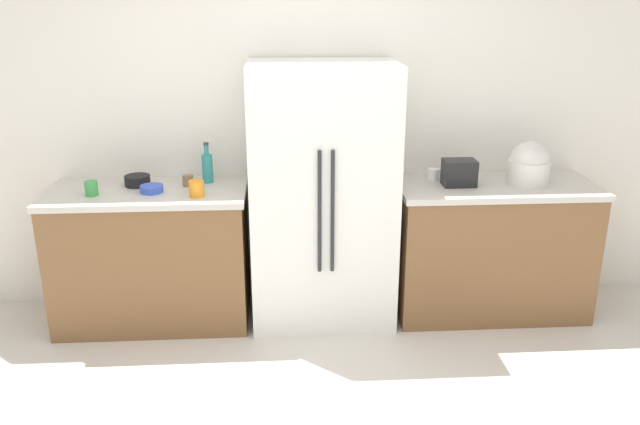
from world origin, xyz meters
TOP-DOWN VIEW (x-y plane):
  - kitchen_back_panel at (0.00, 1.83)m, footprint 5.55×0.10m
  - counter_left at (-1.01, 1.46)m, footprint 1.29×0.65m
  - counter_right at (1.30, 1.46)m, footprint 1.33×0.65m
  - refrigerator at (0.13, 1.44)m, footprint 0.94×0.65m
  - toaster at (1.04, 1.43)m, footprint 0.21×0.15m
  - rice_cooker at (1.51, 1.43)m, footprint 0.28×0.28m
  - bottle_a at (-0.63, 1.61)m, footprint 0.07×0.07m
  - cup_a at (-0.67, 1.29)m, footprint 0.09×0.09m
  - cup_b at (0.90, 1.56)m, footprint 0.08×0.08m
  - cup_c at (-0.75, 1.54)m, footprint 0.07×0.07m
  - cup_d at (-1.33, 1.36)m, footprint 0.08×0.08m
  - bowl_a at (-0.97, 1.40)m, footprint 0.15×0.15m
  - bowl_b at (-1.09, 1.56)m, footprint 0.17×0.17m

SIDE VIEW (x-z plane):
  - counter_right at x=1.30m, z-range 0.00..0.93m
  - counter_left at x=-1.01m, z-range 0.00..0.93m
  - refrigerator at x=0.13m, z-range 0.00..1.74m
  - bowl_a at x=-0.97m, z-range 0.93..0.98m
  - bowl_b at x=-1.09m, z-range 0.93..1.00m
  - cup_c at x=-0.75m, z-range 0.93..1.00m
  - cup_b at x=0.90m, z-range 0.93..1.01m
  - cup_d at x=-1.33m, z-range 0.93..1.02m
  - cup_a at x=-0.67m, z-range 0.93..1.04m
  - toaster at x=1.04m, z-range 0.93..1.10m
  - bottle_a at x=-0.63m, z-range 0.90..1.17m
  - rice_cooker at x=1.51m, z-range 0.91..1.20m
  - kitchen_back_panel at x=0.00m, z-range 0.00..2.83m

